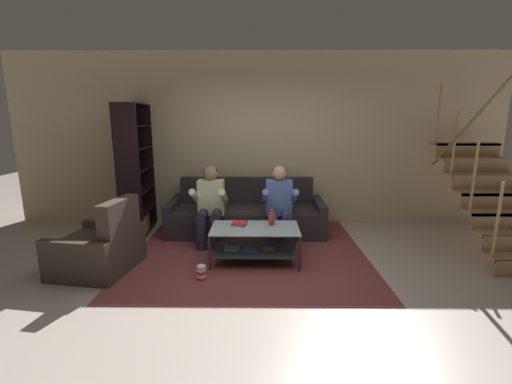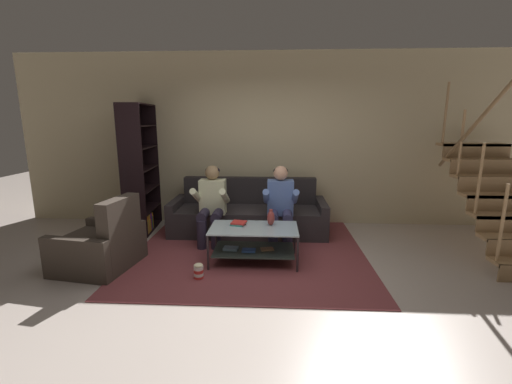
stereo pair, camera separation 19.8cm
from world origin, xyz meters
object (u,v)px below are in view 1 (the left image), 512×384
object	(u,v)px
bookshelf	(133,178)
person_seated_right	(279,202)
couch	(246,215)
vase	(272,218)
armchair	(100,248)
popcorn_tub	(201,272)
coffee_table	(254,239)
person_seated_left	(210,202)
book_stack	(239,223)

from	to	relation	value
bookshelf	person_seated_right	bearing A→B (deg)	-13.47
couch	vase	bearing A→B (deg)	-71.25
couch	armchair	world-z (taller)	armchair
armchair	popcorn_tub	bearing A→B (deg)	-11.52
couch	vase	xyz separation A→B (m)	(0.37, -1.09, 0.28)
couch	armchair	size ratio (longest dim) A/B	2.46
person_seated_right	vase	bearing A→B (deg)	-102.86
popcorn_tub	bookshelf	bearing A→B (deg)	127.78
person_seated_right	coffee_table	bearing A→B (deg)	-117.27
person_seated_left	armchair	world-z (taller)	person_seated_left
coffee_table	armchair	world-z (taller)	armchair
coffee_table	person_seated_right	bearing A→B (deg)	62.73
bookshelf	book_stack	bearing A→B (deg)	-32.80
book_stack	popcorn_tub	size ratio (longest dim) A/B	1.15
person_seated_right	popcorn_tub	xyz separation A→B (m)	(-0.95, -1.20, -0.53)
vase	bookshelf	xyz separation A→B (m)	(-2.17, 1.12, 0.32)
book_stack	bookshelf	size ratio (longest dim) A/B	0.11
coffee_table	book_stack	bearing A→B (deg)	153.02
book_stack	armchair	world-z (taller)	armchair
vase	popcorn_tub	size ratio (longest dim) A/B	1.13
vase	armchair	distance (m)	2.13
coffee_table	vase	world-z (taller)	vase
couch	armchair	xyz separation A→B (m)	(-1.71, -1.46, -0.01)
person_seated_right	armchair	size ratio (longest dim) A/B	1.14
vase	bookshelf	bearing A→B (deg)	152.64
armchair	coffee_table	bearing A→B (deg)	7.94
vase	book_stack	xyz separation A→B (m)	(-0.42, -0.01, -0.08)
person_seated_right	coffee_table	world-z (taller)	person_seated_right
popcorn_tub	coffee_table	bearing A→B (deg)	40.79
coffee_table	armchair	bearing A→B (deg)	-172.06
coffee_table	popcorn_tub	distance (m)	0.82
person_seated_left	vase	world-z (taller)	person_seated_left
person_seated_right	vase	xyz separation A→B (m)	(-0.13, -0.57, -0.06)
person_seated_left	vase	distance (m)	1.04
popcorn_tub	person_seated_left	bearing A→B (deg)	92.54
person_seated_right	book_stack	size ratio (longest dim) A/B	5.29
coffee_table	bookshelf	xyz separation A→B (m)	(-1.95, 1.23, 0.57)
person_seated_right	couch	bearing A→B (deg)	134.05
couch	popcorn_tub	distance (m)	1.78
person_seated_left	coffee_table	world-z (taller)	person_seated_left
armchair	person_seated_right	bearing A→B (deg)	23.03
person_seated_left	bookshelf	bearing A→B (deg)	157.03
person_seated_left	bookshelf	distance (m)	1.44
book_stack	person_seated_left	bearing A→B (deg)	128.01
person_seated_right	coffee_table	distance (m)	0.83
book_stack	armchair	distance (m)	1.71
person_seated_right	book_stack	bearing A→B (deg)	-133.54
couch	popcorn_tub	world-z (taller)	couch
couch	popcorn_tub	xyz separation A→B (m)	(-0.45, -1.71, -0.19)
couch	person_seated_right	distance (m)	0.80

